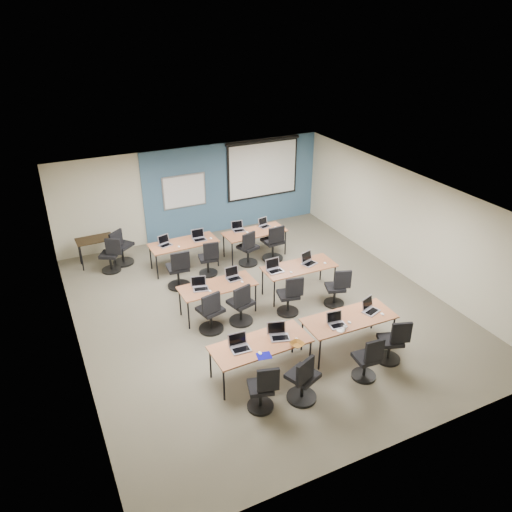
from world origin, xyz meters
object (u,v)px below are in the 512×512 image
projector_screen (263,166)px  laptop_9 (199,237)px  task_chair_7 (337,291)px  task_chair_9 (209,261)px  task_chair_1 (303,382)px  spare_chair_a (121,250)px  task_chair_8 (179,272)px  task_chair_0 (263,391)px  laptop_8 (165,243)px  whiteboard (184,191)px  laptop_5 (233,276)px  training_table_front_right (349,319)px  task_chair_6 (290,298)px  task_chair_11 (274,245)px  training_table_mid_left (218,287)px  training_table_back_left (184,244)px  task_chair_5 (241,307)px  laptop_11 (264,224)px  training_table_back_right (255,233)px  task_chair_4 (211,315)px  laptop_1 (278,334)px  laptop_0 (239,345)px  task_chair_2 (367,362)px  task_chair_10 (248,251)px  spare_chair_b (111,258)px  task_chair_3 (392,345)px  training_table_front_left (261,345)px  training_table_mid_right (299,268)px  utility_table (95,242)px  laptop_6 (274,268)px  laptop_7 (308,261)px  laptop_4 (200,286)px  laptop_10 (238,228)px  laptop_2 (336,322)px

projector_screen → laptop_9: 3.43m
task_chair_7 → task_chair_9: bearing=148.0°
task_chair_1 → spare_chair_a: bearing=82.4°
task_chair_8 → task_chair_9: 0.93m
task_chair_0 → laptop_8: laptop_8 is taller
whiteboard → laptop_5: size_ratio=3.88×
training_table_front_right → task_chair_6: bearing=107.1°
task_chair_11 → training_table_mid_left: bearing=-146.5°
training_table_back_left → task_chair_1: 5.65m
training_table_front_right → task_chair_0: bearing=-159.8°
laptop_8 → laptop_9: bearing=-22.0°
laptop_5 → task_chair_5: size_ratio=0.33×
task_chair_7 → laptop_11: (-0.22, 3.31, 0.40)m
training_table_back_right → task_chair_4: bearing=-132.2°
laptop_1 → task_chair_7: laptop_1 is taller
laptop_0 → task_chair_4: (0.07, 1.67, -0.38)m
laptop_11 → spare_chair_a: (-3.81, 0.87, -0.36)m
task_chair_7 → task_chair_2: bearing=-92.4°
task_chair_9 → task_chair_10: size_ratio=0.97×
task_chair_8 → spare_chair_b: 2.04m
training_table_mid_left → task_chair_3: size_ratio=1.76×
training_table_back_left → task_chair_11: task_chair_11 is taller
task_chair_5 → spare_chair_b: 4.16m
training_table_front_left → task_chair_6: bearing=44.3°
training_table_mid_left → training_table_mid_right: 2.07m
training_table_back_right → utility_table: 4.24m
laptop_6 → utility_table: laptop_6 is taller
task_chair_6 → spare_chair_b: task_chair_6 is taller
laptop_0 → laptop_7: (2.81, 2.29, -0.00)m
laptop_4 → laptop_8: laptop_4 is taller
training_table_mid_left → laptop_0: size_ratio=4.86×
task_chair_8 → laptop_6: bearing=-32.6°
laptop_4 → whiteboard: bearing=89.3°
task_chair_7 → laptop_10: 3.54m
laptop_2 → spare_chair_b: 6.34m
training_table_front_right → task_chair_10: (-0.30, 4.13, -0.28)m
task_chair_3 → task_chair_11: bearing=109.8°
task_chair_5 → task_chair_7: (2.28, -0.28, -0.02)m
laptop_9 → spare_chair_b: 2.32m
training_table_mid_right → task_chair_7: (0.51, -0.86, -0.29)m
task_chair_2 → spare_chair_a: (-3.12, 6.56, 0.04)m
laptop_5 → task_chair_10: task_chair_10 is taller
training_table_mid_right → laptop_1: 2.84m
training_table_front_left → task_chair_0: 0.94m
training_table_front_right → task_chair_1: task_chair_1 is taller
whiteboard → projector_screen: projector_screen is taller
task_chair_8 → training_table_front_left: bearing=-79.9°
training_table_mid_left → task_chair_5: task_chair_5 is taller
task_chair_11 → task_chair_4: bearing=-142.9°
training_table_front_left → laptop_1: 0.41m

